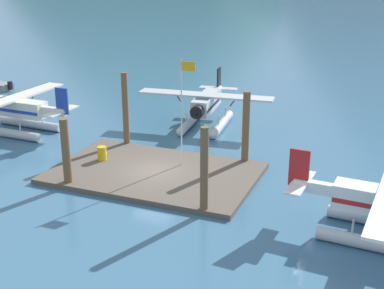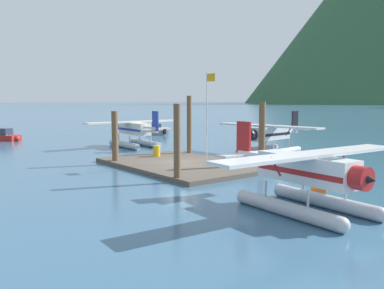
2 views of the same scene
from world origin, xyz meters
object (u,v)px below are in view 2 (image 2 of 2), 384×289
(seaplane_cream_port_fwd, at_px, (134,132))
(seaplane_silver_bow_centre, at_px, (269,137))
(fuel_drum, at_px, (157,151))
(boat_grey_open_west, at_px, (156,131))
(mooring_buoy, at_px, (319,187))
(boat_red_open_sw, at_px, (5,137))
(flagpole, at_px, (208,107))
(seaplane_white_stbd_aft, at_px, (306,177))

(seaplane_cream_port_fwd, height_order, seaplane_silver_bow_centre, same)
(fuel_drum, bearing_deg, boat_grey_open_west, 146.92)
(mooring_buoy, bearing_deg, fuel_drum, 178.89)
(seaplane_silver_bow_centre, bearing_deg, boat_grey_open_west, 171.30)
(fuel_drum, bearing_deg, boat_red_open_sw, -166.93)
(mooring_buoy, bearing_deg, flagpole, 172.35)
(mooring_buoy, distance_m, seaplane_cream_port_fwd, 25.36)
(fuel_drum, height_order, boat_red_open_sw, boat_red_open_sw)
(fuel_drum, xyz_separation_m, seaplane_white_stbd_aft, (17.27, -3.38, 0.84))
(seaplane_cream_port_fwd, bearing_deg, mooring_buoy, -8.16)
(mooring_buoy, height_order, boat_red_open_sw, boat_red_open_sw)
(boat_red_open_sw, xyz_separation_m, boat_grey_open_west, (3.67, 19.34, 0.00))
(fuel_drum, distance_m, boat_red_open_sw, 25.25)
(boat_red_open_sw, bearing_deg, seaplane_silver_bow_centre, 29.15)
(fuel_drum, height_order, mooring_buoy, fuel_drum)
(fuel_drum, bearing_deg, flagpole, 12.25)
(flagpole, relative_size, mooring_buoy, 7.60)
(seaplane_cream_port_fwd, bearing_deg, fuel_drum, -19.59)
(fuel_drum, height_order, seaplane_white_stbd_aft, seaplane_white_stbd_aft)
(flagpole, height_order, seaplane_silver_bow_centre, flagpole)
(flagpole, bearing_deg, boat_grey_open_west, 154.40)
(seaplane_cream_port_fwd, distance_m, boat_grey_open_west, 15.63)
(fuel_drum, height_order, boat_grey_open_west, boat_grey_open_west)
(fuel_drum, xyz_separation_m, boat_grey_open_west, (-20.92, 13.63, -0.25))
(seaplane_cream_port_fwd, bearing_deg, boat_red_open_sw, -149.61)
(flagpole, height_order, boat_grey_open_west, flagpole)
(flagpole, height_order, seaplane_cream_port_fwd, flagpole)
(flagpole, bearing_deg, seaplane_white_stbd_aft, -20.43)
(seaplane_silver_bow_centre, relative_size, boat_red_open_sw, 2.34)
(flagpole, bearing_deg, seaplane_cream_port_fwd, 171.46)
(seaplane_white_stbd_aft, bearing_deg, fuel_drum, 168.93)
(fuel_drum, distance_m, seaplane_white_stbd_aft, 17.62)
(seaplane_cream_port_fwd, xyz_separation_m, seaplane_white_stbd_aft, (26.51, -6.67, 0.00))
(fuel_drum, bearing_deg, seaplane_white_stbd_aft, -11.07)
(fuel_drum, xyz_separation_m, seaplane_cream_port_fwd, (-9.24, 3.29, 0.84))
(flagpole, height_order, seaplane_white_stbd_aft, flagpole)
(boat_grey_open_west, bearing_deg, seaplane_cream_port_fwd, -41.52)
(flagpole, distance_m, boat_red_open_sw, 30.80)
(seaplane_silver_bow_centre, distance_m, boat_red_open_sw, 32.07)
(mooring_buoy, relative_size, seaplane_cream_port_fwd, 0.08)
(flagpole, relative_size, boat_grey_open_west, 1.37)
(fuel_drum, distance_m, mooring_buoy, 15.84)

